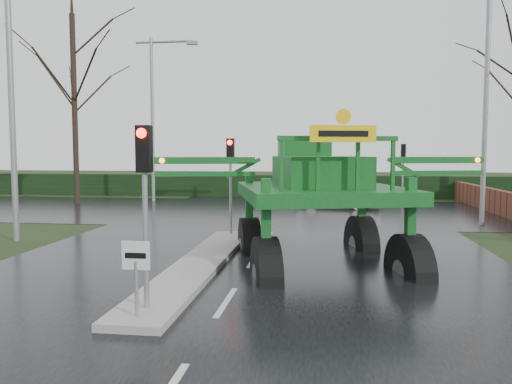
# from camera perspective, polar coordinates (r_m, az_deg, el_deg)

# --- Properties ---
(ground) EXTENTS (140.00, 140.00, 0.00)m
(ground) POSITION_cam_1_polar(r_m,az_deg,el_deg) (10.34, -3.43, -12.55)
(ground) COLOR black
(ground) RESTS_ON ground
(road_main) EXTENTS (14.00, 80.00, 0.02)m
(road_main) POSITION_cam_1_polar(r_m,az_deg,el_deg) (20.02, 2.09, -4.17)
(road_main) COLOR black
(road_main) RESTS_ON ground
(road_cross) EXTENTS (80.00, 12.00, 0.02)m
(road_cross) POSITION_cam_1_polar(r_m,az_deg,el_deg) (25.94, 3.38, -2.17)
(road_cross) COLOR black
(road_cross) RESTS_ON ground
(median_island) EXTENTS (1.20, 10.00, 0.16)m
(median_island) POSITION_cam_1_polar(r_m,az_deg,el_deg) (13.42, -6.45, -8.19)
(median_island) COLOR gray
(median_island) RESTS_ON ground
(hedge_row) EXTENTS (44.00, 0.90, 1.50)m
(hedge_row) POSITION_cam_1_polar(r_m,az_deg,el_deg) (33.83, 4.39, 0.65)
(hedge_row) COLOR black
(hedge_row) RESTS_ON ground
(brick_wall) EXTENTS (0.40, 20.00, 1.20)m
(brick_wall) POSITION_cam_1_polar(r_m,az_deg,el_deg) (27.20, 26.02, -1.06)
(brick_wall) COLOR #592D1E
(brick_wall) RESTS_ON ground
(keep_left_sign) EXTENTS (0.50, 0.07, 1.35)m
(keep_left_sign) POSITION_cam_1_polar(r_m,az_deg,el_deg) (9.02, -13.55, -8.26)
(keep_left_sign) COLOR gray
(keep_left_sign) RESTS_ON ground
(traffic_signal_near) EXTENTS (0.26, 0.33, 3.52)m
(traffic_signal_near) POSITION_cam_1_polar(r_m,az_deg,el_deg) (9.27, -12.63, 1.67)
(traffic_signal_near) COLOR gray
(traffic_signal_near) RESTS_ON ground
(traffic_signal_mid) EXTENTS (0.26, 0.33, 3.52)m
(traffic_signal_mid) POSITION_cam_1_polar(r_m,az_deg,el_deg) (17.49, -2.94, 3.07)
(traffic_signal_mid) COLOR gray
(traffic_signal_mid) RESTS_ON ground
(traffic_signal_far) EXTENTS (0.26, 0.33, 3.52)m
(traffic_signal_far) POSITION_cam_1_polar(r_m,az_deg,el_deg) (30.06, 16.46, 3.51)
(traffic_signal_far) COLOR gray
(traffic_signal_far) RESTS_ON ground
(street_light_left_near) EXTENTS (3.85, 0.30, 10.00)m
(street_light_left_near) POSITION_cam_1_polar(r_m,az_deg,el_deg) (18.90, -25.50, 13.10)
(street_light_left_near) COLOR gray
(street_light_left_near) RESTS_ON ground
(street_light_right) EXTENTS (3.85, 0.30, 10.00)m
(street_light_right) POSITION_cam_1_polar(r_m,az_deg,el_deg) (22.78, 24.11, 11.60)
(street_light_right) COLOR gray
(street_light_right) RESTS_ON ground
(street_light_left_far) EXTENTS (3.85, 0.30, 10.00)m
(street_light_left_far) POSITION_cam_1_polar(r_m,az_deg,el_deg) (31.51, -11.26, 9.83)
(street_light_left_far) COLOR gray
(street_light_left_far) RESTS_ON ground
(tree_left_far) EXTENTS (7.70, 7.70, 13.26)m
(tree_left_far) POSITION_cam_1_polar(r_m,az_deg,el_deg) (31.49, -20.10, 11.77)
(tree_left_far) COLOR black
(tree_left_far) RESTS_ON ground
(crop_sprayer) EXTENTS (8.83, 6.53, 5.08)m
(crop_sprayer) POSITION_cam_1_polar(r_m,az_deg,el_deg) (12.12, 1.00, 1.54)
(crop_sprayer) COLOR black
(crop_sprayer) RESTS_ON ground
(white_sedan) EXTENTS (4.63, 2.81, 1.44)m
(white_sedan) POSITION_cam_1_polar(r_m,az_deg,el_deg) (27.67, 9.38, -1.82)
(white_sedan) COLOR white
(white_sedan) RESTS_ON ground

